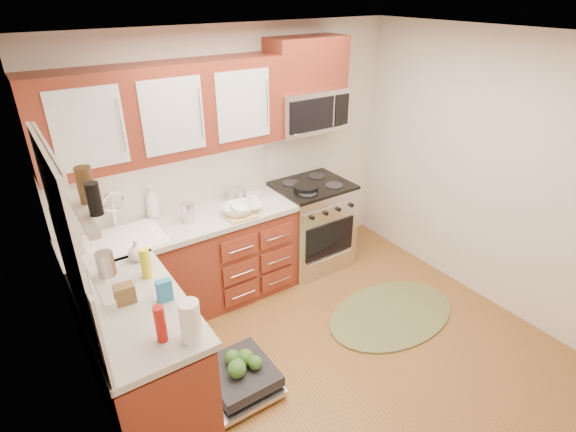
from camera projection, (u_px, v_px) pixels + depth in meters
floor at (347, 366)px, 3.68m from camera, size 3.50×3.50×0.00m
ceiling at (373, 42)px, 2.53m from camera, size 3.50×3.50×0.00m
wall_back at (238, 161)px, 4.40m from camera, size 3.50×0.04×2.50m
wall_left at (94, 331)px, 2.24m from camera, size 0.04×3.50×2.50m
wall_right at (506, 180)px, 3.97m from camera, size 0.04×3.50×2.50m
base_cabinet_back at (189, 268)px, 4.20m from camera, size 2.05×0.60×0.85m
base_cabinet_left at (144, 362)px, 3.16m from camera, size 0.60×1.25×0.85m
countertop_back at (184, 224)px, 3.97m from camera, size 2.07×0.64×0.05m
countertop_left at (135, 308)px, 2.95m from camera, size 0.64×1.27×0.05m
backsplash_back at (168, 181)px, 4.05m from camera, size 2.05×0.02×0.57m
backsplash_left at (77, 284)px, 2.66m from camera, size 0.02×1.25×0.57m
upper_cabinets at (165, 112)px, 3.63m from camera, size 2.05×0.35×0.75m
cabinet_over_mw at (306, 63)px, 4.20m from camera, size 0.76×0.35×0.47m
range at (311, 225)px, 4.86m from camera, size 0.76×0.64×0.95m
microwave at (307, 110)px, 4.38m from camera, size 0.76×0.38×0.40m
sink at (127, 252)px, 3.75m from camera, size 0.62×0.50×0.26m
dishwasher at (236, 379)px, 3.43m from camera, size 0.70×0.60×0.20m
window at (65, 236)px, 2.48m from camera, size 0.03×1.05×1.05m
window_blind at (56, 180)px, 2.34m from camera, size 0.02×0.96×0.40m
shelf_upper at (82, 213)px, 1.63m from camera, size 0.04×0.40×0.03m
shelf_lower at (98, 281)px, 1.77m from camera, size 0.04×0.40×0.03m
rug at (391, 314)px, 4.25m from camera, size 1.50×1.15×0.02m
skillet at (306, 188)px, 4.50m from camera, size 0.26×0.26×0.05m
stock_pot at (237, 195)px, 4.33m from camera, size 0.20×0.20×0.11m
cutting_board at (242, 217)px, 4.02m from camera, size 0.27×0.18×0.02m
canister at (188, 212)px, 3.93m from camera, size 0.13×0.13×0.18m
paper_towel_roll at (190, 321)px, 2.59m from camera, size 0.15×0.15×0.27m
mustard_bottle at (145, 263)px, 3.17m from camera, size 0.09×0.09×0.23m
red_bottle at (160, 324)px, 2.59m from camera, size 0.07×0.07×0.24m
wooden_box at (125, 294)px, 2.94m from camera, size 0.14×0.10×0.13m
blue_carton at (164, 290)px, 2.95m from camera, size 0.10×0.06×0.16m
bowl_a at (246, 207)px, 4.15m from camera, size 0.34×0.34×0.07m
bowl_b at (238, 210)px, 4.07m from camera, size 0.38×0.38×0.09m
cup at (252, 198)px, 4.29m from camera, size 0.15×0.15×0.09m
soap_bottle_a at (152, 202)px, 3.98m from camera, size 0.15×0.15×0.30m
soap_bottle_b at (85, 265)px, 3.19m from camera, size 0.11×0.11×0.18m
soap_bottle_c at (137, 250)px, 3.38m from camera, size 0.15×0.15×0.17m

